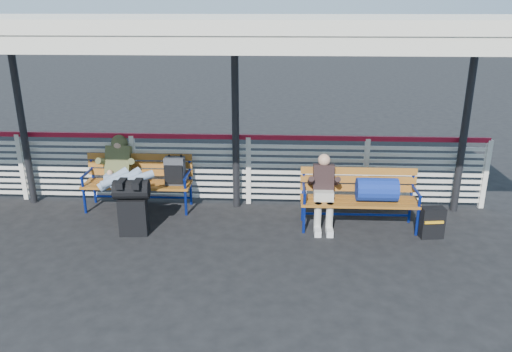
# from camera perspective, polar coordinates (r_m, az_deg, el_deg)

# --- Properties ---
(ground) EXTENTS (60.00, 60.00, 0.00)m
(ground) POSITION_cam_1_polar(r_m,az_deg,el_deg) (7.50, -17.42, -8.12)
(ground) COLOR black
(ground) RESTS_ON ground
(fence) EXTENTS (12.08, 0.08, 1.24)m
(fence) POSITION_cam_1_polar(r_m,az_deg,el_deg) (8.93, -13.78, 1.16)
(fence) COLOR silver
(fence) RESTS_ON ground
(canopy) EXTENTS (12.60, 3.60, 3.16)m
(canopy) POSITION_cam_1_polar(r_m,az_deg,el_deg) (7.55, -17.48, 16.13)
(canopy) COLOR silver
(canopy) RESTS_ON ground
(luggage_stack) EXTENTS (0.54, 0.33, 0.86)m
(luggage_stack) POSITION_cam_1_polar(r_m,az_deg,el_deg) (7.69, -13.91, -3.24)
(luggage_stack) COLOR black
(luggage_stack) RESTS_ON ground
(bench_left) EXTENTS (1.80, 0.56, 0.93)m
(bench_left) POSITION_cam_1_polar(r_m,az_deg,el_deg) (8.58, -12.06, 0.11)
(bench_left) COLOR #A96E20
(bench_left) RESTS_ON ground
(bench_right) EXTENTS (1.80, 0.56, 0.92)m
(bench_right) POSITION_cam_1_polar(r_m,az_deg,el_deg) (7.83, 12.74, -1.71)
(bench_right) COLOR #A96E20
(bench_right) RESTS_ON ground
(traveler_man) EXTENTS (0.94, 1.62, 0.77)m
(traveler_man) POSITION_cam_1_polar(r_m,az_deg,el_deg) (8.32, -15.04, 0.17)
(traveler_man) COLOR #828FAF
(traveler_man) RESTS_ON ground
(companion_person) EXTENTS (0.32, 0.66, 1.15)m
(companion_person) POSITION_cam_1_polar(r_m,az_deg,el_deg) (7.74, 7.73, -1.71)
(companion_person) COLOR #BBB8A9
(companion_person) RESTS_ON ground
(suitcase_side) EXTENTS (0.36, 0.25, 0.47)m
(suitcase_side) POSITION_cam_1_polar(r_m,az_deg,el_deg) (7.90, 19.46, -5.03)
(suitcase_side) COLOR black
(suitcase_side) RESTS_ON ground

